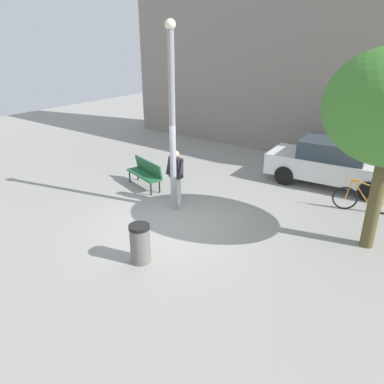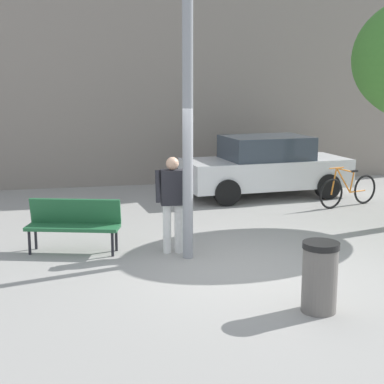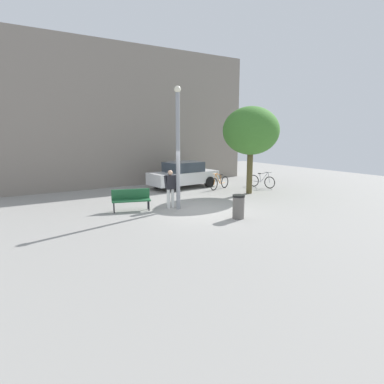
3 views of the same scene
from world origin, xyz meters
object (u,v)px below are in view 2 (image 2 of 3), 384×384
Objects in this scene: person_by_lamppost at (173,198)px; bicycle_orange at (348,190)px; trash_bin at (320,277)px; parked_car_white at (265,166)px; lamppost at (188,91)px; park_bench at (74,221)px.

person_by_lamppost reaches higher than bicycle_orange.
bicycle_orange reaches higher than trash_bin.
trash_bin is at bearing -104.62° from parked_car_white.
bicycle_orange is (4.76, 2.78, -0.58)m from person_by_lamppost.
bicycle_orange is (4.57, 3.13, -2.39)m from lamppost.
lamppost reaches higher than bicycle_orange.
person_by_lamppost is 0.96× the size of bicycle_orange.
parked_car_white is (-1.50, 1.60, 0.39)m from bicycle_orange.
lamppost is 1.85m from person_by_lamppost.
trash_bin is (-1.92, -7.35, -0.31)m from parked_car_white.
lamppost reaches higher than parked_car_white.
person_by_lamppost is at bearing -126.72° from parked_car_white.
parked_car_white is at bearing 38.60° from park_bench.
trash_bin is (-3.42, -5.75, 0.08)m from bicycle_orange.
parked_car_white is 4.67× the size of trash_bin.
parked_car_white is at bearing 75.38° from trash_bin.
parked_car_white reaches higher than bicycle_orange.
bicycle_orange is 2.23m from parked_car_white.
parked_car_white is at bearing 133.16° from bicycle_orange.
trash_bin is at bearing -48.67° from park_bench.
lamppost is at bearing 113.79° from trash_bin.
trash_bin is (3.01, -3.42, -0.08)m from park_bench.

